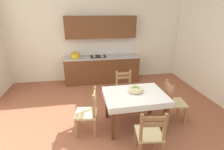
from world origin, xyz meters
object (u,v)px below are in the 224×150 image
(kitchen_cabinetry, at_px, (102,57))
(fruit_bowl, at_px, (136,89))
(dining_table, at_px, (135,100))
(dining_chair_kitchen_side, at_px, (125,90))
(dining_chair_tv_side, at_px, (88,113))
(dining_chair_camera_side, at_px, (150,134))
(dining_chair_window_side, at_px, (174,102))

(kitchen_cabinetry, relative_size, fruit_bowl, 8.44)
(dining_table, relative_size, dining_chair_kitchen_side, 1.36)
(dining_table, xyz_separation_m, dining_chair_kitchen_side, (-0.01, 0.82, -0.17))
(kitchen_cabinetry, distance_m, dining_table, 2.65)
(dining_chair_tv_side, bearing_deg, dining_chair_camera_side, -39.41)
(dining_table, xyz_separation_m, fruit_bowl, (0.03, 0.08, 0.20))
(kitchen_cabinetry, xyz_separation_m, dining_chair_window_side, (1.31, -2.57, -0.41))
(dining_table, height_order, dining_chair_camera_side, dining_chair_camera_side)
(dining_table, relative_size, dining_chair_camera_side, 1.36)
(dining_chair_kitchen_side, xyz_separation_m, fruit_bowl, (0.04, -0.74, 0.37))
(dining_chair_window_side, xyz_separation_m, dining_chair_tv_side, (-1.89, -0.10, 0.00))
(dining_table, distance_m, dining_chair_window_side, 0.93)
(kitchen_cabinetry, bearing_deg, fruit_bowl, -80.51)
(kitchen_cabinetry, relative_size, dining_chair_window_side, 2.72)
(kitchen_cabinetry, relative_size, dining_chair_tv_side, 2.72)
(dining_chair_kitchen_side, bearing_deg, dining_chair_camera_side, -89.73)
(kitchen_cabinetry, bearing_deg, dining_chair_tv_side, -102.33)
(dining_chair_camera_side, bearing_deg, fruit_bowl, 88.00)
(kitchen_cabinetry, bearing_deg, dining_chair_camera_side, -83.58)
(dining_table, relative_size, dining_chair_tv_side, 1.36)
(dining_chair_camera_side, distance_m, dining_chair_tv_side, 1.26)
(kitchen_cabinetry, distance_m, dining_chair_camera_side, 3.51)
(dining_chair_kitchen_side, bearing_deg, kitchen_cabinetry, 102.04)
(dining_chair_camera_side, relative_size, fruit_bowl, 3.10)
(kitchen_cabinetry, xyz_separation_m, dining_chair_tv_side, (-0.58, -2.66, -0.41))
(dining_chair_camera_side, bearing_deg, dining_table, 89.91)
(kitchen_cabinetry, height_order, dining_chair_window_side, kitchen_cabinetry)
(dining_table, height_order, dining_chair_tv_side, dining_chair_tv_side)
(dining_chair_camera_side, height_order, fruit_bowl, dining_chair_camera_side)
(dining_chair_camera_side, bearing_deg, dining_chair_window_side, 44.29)
(dining_chair_window_side, bearing_deg, kitchen_cabinetry, 116.96)
(dining_chair_window_side, relative_size, dining_chair_tv_side, 1.00)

